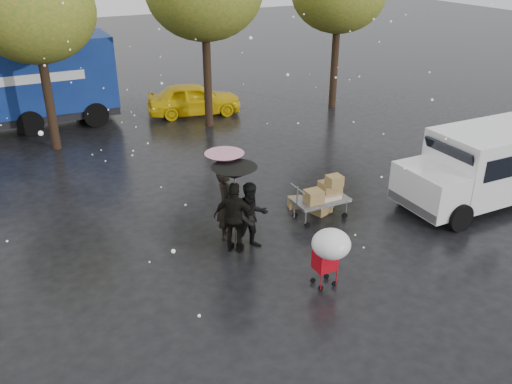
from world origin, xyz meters
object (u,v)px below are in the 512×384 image
person_pink (226,204)px  shopping_cart (330,247)px  yellow_taxi (194,99)px  vendor_cart (324,194)px  person_black (235,218)px  blue_truck (12,85)px  white_van (486,165)px

person_pink → shopping_cart: person_pink is taller
person_pink → yellow_taxi: bearing=13.3°
shopping_cart → yellow_taxi: (1.92, 13.44, -0.38)m
vendor_cart → yellow_taxi: (0.21, 10.58, -0.04)m
person_pink → person_black: person_pink is taller
yellow_taxi → vendor_cart: bearing=-169.6°
yellow_taxi → blue_truck: bearing=90.7°
shopping_cart → blue_truck: 15.64m
yellow_taxi → white_van: bearing=-147.9°
blue_truck → white_van: bearing=-49.0°
vendor_cart → yellow_taxi: size_ratio=0.38×
shopping_cart → white_van: size_ratio=0.30×
vendor_cart → white_van: white_van is taller
vendor_cart → blue_truck: blue_truck is taller
person_black → shopping_cart: (1.15, -2.35, 0.15)m
person_black → vendor_cart: size_ratio=1.20×
person_black → yellow_taxi: 11.51m
vendor_cart → shopping_cart: shopping_cart is taller
person_pink → person_black: (-0.07, -0.73, -0.04)m
person_pink → person_black: size_ratio=1.04×
blue_truck → yellow_taxi: bearing=-10.9°
person_pink → blue_truck: (-3.98, 11.70, 0.81)m
yellow_taxi → person_pink: bearing=175.4°
blue_truck → yellow_taxi: (6.98, -1.34, -1.08)m
person_pink → blue_truck: bearing=48.2°
yellow_taxi → shopping_cart: bearing=-176.6°
person_black → blue_truck: (-3.91, 12.43, 0.85)m
person_black → blue_truck: bearing=-32.3°
person_pink → white_van: bearing=-71.5°
vendor_cart → blue_truck: 13.75m
blue_truck → yellow_taxi: blue_truck is taller
person_pink → blue_truck: size_ratio=0.23×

